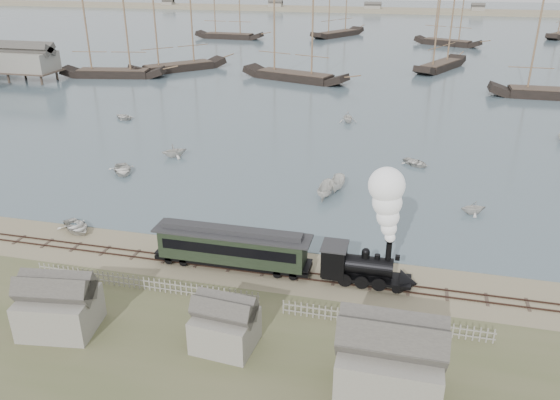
# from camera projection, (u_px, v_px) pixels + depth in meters

# --- Properties ---
(ground) EXTENTS (600.00, 600.00, 0.00)m
(ground) POSITION_uv_depth(u_px,v_px,m) (248.00, 257.00, 48.56)
(ground) COLOR #9A906D
(ground) RESTS_ON ground
(harbor_water) EXTENTS (600.00, 336.00, 0.06)m
(harbor_water) POSITION_uv_depth(u_px,v_px,m) (381.00, 31.00, 199.62)
(harbor_water) COLOR #4B606C
(harbor_water) RESTS_ON ground
(rail_track) EXTENTS (120.00, 1.80, 0.16)m
(rail_track) POSITION_uv_depth(u_px,v_px,m) (241.00, 268.00, 46.76)
(rail_track) COLOR #3B2720
(rail_track) RESTS_ON ground
(picket_fence_west) EXTENTS (19.00, 0.10, 1.20)m
(picket_fence_west) POSITION_uv_depth(u_px,v_px,m) (145.00, 290.00, 43.74)
(picket_fence_west) COLOR gray
(picket_fence_west) RESTS_ON ground
(picket_fence_east) EXTENTS (15.00, 0.10, 1.20)m
(picket_fence_east) POSITION_uv_depth(u_px,v_px,m) (385.00, 328.00, 39.20)
(picket_fence_east) COLOR gray
(picket_fence_east) RESTS_ON ground
(shed_left) EXTENTS (5.00, 4.00, 4.10)m
(shed_left) POSITION_uv_depth(u_px,v_px,m) (63.00, 329.00, 39.16)
(shed_left) COLOR gray
(shed_left) RESTS_ON ground
(shed_mid) EXTENTS (4.00, 3.50, 3.60)m
(shed_mid) POSITION_uv_depth(u_px,v_px,m) (226.00, 345.00, 37.46)
(shed_mid) COLOR gray
(shed_mid) RESTS_ON ground
(shed_right) EXTENTS (6.00, 5.00, 5.10)m
(shed_right) POSITION_uv_depth(u_px,v_px,m) (386.00, 393.00, 33.32)
(shed_right) COLOR gray
(shed_right) RESTS_ON ground
(far_spit) EXTENTS (500.00, 20.00, 1.80)m
(far_spit) POSITION_uv_depth(u_px,v_px,m) (393.00, 12.00, 270.73)
(far_spit) COLOR gray
(far_spit) RESTS_ON ground
(locomotive) EXTENTS (7.79, 2.91, 9.72)m
(locomotive) POSITION_uv_depth(u_px,v_px,m) (380.00, 237.00, 42.51)
(locomotive) COLOR black
(locomotive) RESTS_ON ground
(passenger_coach) EXTENTS (13.50, 2.60, 3.28)m
(passenger_coach) POSITION_uv_depth(u_px,v_px,m) (232.00, 246.00, 46.10)
(passenger_coach) COLOR black
(passenger_coach) RESTS_ON ground
(beached_dinghy) EXTENTS (4.62, 4.91, 0.83)m
(beached_dinghy) POSITION_uv_depth(u_px,v_px,m) (76.00, 227.00, 53.10)
(beached_dinghy) COLOR silver
(beached_dinghy) RESTS_ON ground
(rowboat_0) EXTENTS (5.41, 5.06, 0.91)m
(rowboat_0) POSITION_uv_depth(u_px,v_px,m) (122.00, 170.00, 67.21)
(rowboat_0) COLOR silver
(rowboat_0) RESTS_ON harbor_water
(rowboat_1) EXTENTS (4.36, 4.43, 1.77)m
(rowboat_1) POSITION_uv_depth(u_px,v_px,m) (174.00, 151.00, 72.57)
(rowboat_1) COLOR silver
(rowboat_1) RESTS_ON harbor_water
(rowboat_2) EXTENTS (4.07, 1.78, 1.53)m
(rowboat_2) POSITION_uv_depth(u_px,v_px,m) (325.00, 191.00, 60.37)
(rowboat_2) COLOR silver
(rowboat_2) RESTS_ON harbor_water
(rowboat_3) EXTENTS (4.38, 4.51, 0.76)m
(rowboat_3) POSITION_uv_depth(u_px,v_px,m) (416.00, 163.00, 69.78)
(rowboat_3) COLOR silver
(rowboat_3) RESTS_ON harbor_water
(rowboat_4) EXTENTS (3.11, 3.32, 1.41)m
(rowboat_4) POSITION_uv_depth(u_px,v_px,m) (473.00, 207.00, 56.41)
(rowboat_4) COLOR silver
(rowboat_4) RESTS_ON harbor_water
(rowboat_6) EXTENTS (4.00, 4.42, 0.75)m
(rowboat_6) POSITION_uv_depth(u_px,v_px,m) (123.00, 117.00, 90.20)
(rowboat_6) COLOR silver
(rowboat_6) RESTS_ON harbor_water
(rowboat_7) EXTENTS (4.08, 3.82, 1.74)m
(rowboat_7) POSITION_uv_depth(u_px,v_px,m) (348.00, 117.00, 87.91)
(rowboat_7) COLOR silver
(rowboat_7) RESTS_ON harbor_water
(rowboat_8) EXTENTS (4.13, 1.79, 1.56)m
(rowboat_8) POSITION_uv_depth(u_px,v_px,m) (337.00, 184.00, 62.13)
(rowboat_8) COLOR silver
(rowboat_8) RESTS_ON harbor_water
(schooner_0) EXTENTS (23.47, 9.35, 20.00)m
(schooner_0) POSITION_uv_depth(u_px,v_px,m) (108.00, 31.00, 118.21)
(schooner_0) COLOR black
(schooner_0) RESTS_ON harbor_water
(schooner_1) EXTENTS (19.70, 20.96, 20.00)m
(schooner_1) POSITION_uv_depth(u_px,v_px,m) (176.00, 27.00, 125.25)
(schooner_1) COLOR black
(schooner_1) RESTS_ON harbor_water
(schooner_2) EXTENTS (24.92, 13.02, 20.00)m
(schooner_2) POSITION_uv_depth(u_px,v_px,m) (295.00, 33.00, 115.02)
(schooner_2) COLOR black
(schooner_2) RESTS_ON harbor_water
(schooner_3) EXTENTS (13.54, 21.63, 20.00)m
(schooner_3) POSITION_uv_depth(u_px,v_px,m) (445.00, 26.00, 126.51)
(schooner_3) COLOR black
(schooner_3) RESTS_ON harbor_water
(schooner_6) EXTENTS (22.97, 6.28, 20.00)m
(schooner_6) POSITION_uv_depth(u_px,v_px,m) (228.00, 7.00, 177.04)
(schooner_6) COLOR black
(schooner_6) RESTS_ON harbor_water
(schooner_7) EXTENTS (16.73, 23.56, 20.00)m
(schooner_7) POSITION_uv_depth(u_px,v_px,m) (339.00, 5.00, 182.30)
(schooner_7) COLOR black
(schooner_7) RESTS_ON harbor_water
(schooner_8) EXTENTS (20.37, 12.28, 20.00)m
(schooner_8) POSITION_uv_depth(u_px,v_px,m) (451.00, 11.00, 162.85)
(schooner_8) COLOR black
(schooner_8) RESTS_ON harbor_water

